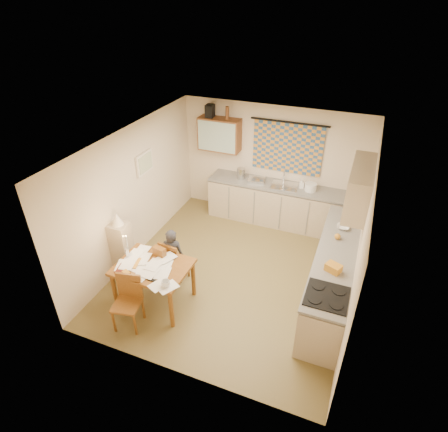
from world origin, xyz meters
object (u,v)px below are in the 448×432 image
at_px(person, 173,257).
at_px(shelf_stand, 122,250).
at_px(stove, 322,320).
at_px(chair_far, 175,268).
at_px(counter_right, 333,275).
at_px(counter_back, 284,205).
at_px(dining_table, 155,284).

distance_m(person, shelf_stand, 0.93).
relative_size(stove, shelf_stand, 0.87).
xyz_separation_m(stove, chair_far, (-2.62, 0.45, -0.20)).
xyz_separation_m(counter_right, shelf_stand, (-3.54, -0.81, 0.08)).
bearing_deg(counter_back, chair_far, -117.58).
relative_size(counter_back, shelf_stand, 3.08).
height_order(counter_back, chair_far, counter_back).
bearing_deg(stove, chair_far, 170.16).
bearing_deg(shelf_stand, person, 9.19).
distance_m(counter_back, stove, 3.25).
distance_m(stove, chair_far, 2.67).
distance_m(stove, person, 2.65).
bearing_deg(counter_right, stove, -90.00).
height_order(counter_back, shelf_stand, shelf_stand).
height_order(counter_back, person, person).
bearing_deg(counter_right, shelf_stand, -167.18).
distance_m(counter_right, chair_far, 2.70).
distance_m(chair_far, person, 0.29).
bearing_deg(shelf_stand, counter_back, 50.60).
xyz_separation_m(chair_far, person, (0.00, -0.05, 0.28)).
distance_m(counter_right, stove, 1.06).
bearing_deg(dining_table, counter_right, 24.86).
distance_m(counter_right, dining_table, 2.93).
bearing_deg(person, counter_right, 177.72).
height_order(counter_right, chair_far, counter_right).
relative_size(counter_back, dining_table, 2.86).
xyz_separation_m(counter_right, dining_table, (-2.66, -1.21, -0.07)).
relative_size(counter_right, stove, 3.15).
xyz_separation_m(counter_back, chair_far, (-1.32, -2.52, -0.19)).
relative_size(stove, person, 0.86).
bearing_deg(person, shelf_stand, -7.16).
height_order(counter_right, stove, stove).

